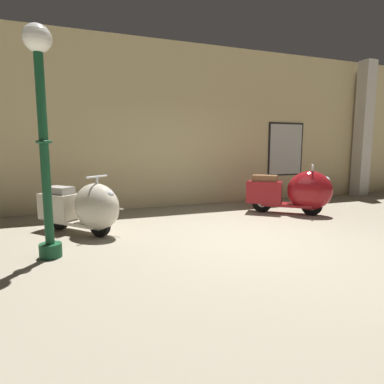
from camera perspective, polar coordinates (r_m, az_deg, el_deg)
name	(u,v)px	position (r m, az deg, el deg)	size (l,w,h in m)	color
ground_plane	(249,241)	(5.01, 10.14, -8.53)	(60.00, 60.00, 0.00)	gray
showroom_back_wall	(189,127)	(7.90, -0.63, 11.57)	(18.00, 0.63, 3.82)	#CCB784
scooter_0	(85,207)	(5.48, -18.51, -2.62)	(1.39, 1.50, 0.98)	black
scooter_1	(295,192)	(7.10, 17.92, 0.06)	(1.66, 1.48, 1.06)	black
lamppost	(42,119)	(4.41, -25.09, 11.63)	(0.33, 0.33, 2.86)	#144728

